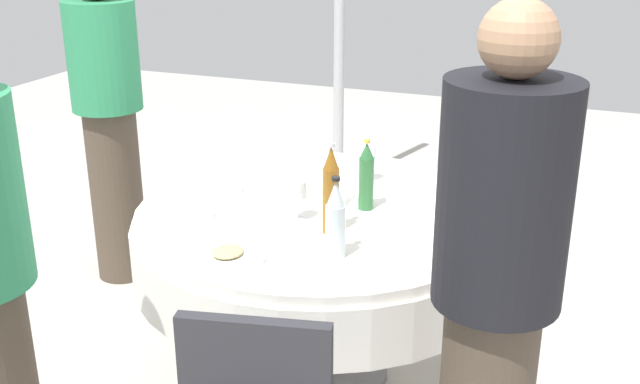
# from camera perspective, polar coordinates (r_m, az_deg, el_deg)

# --- Properties ---
(ground_plane) EXTENTS (10.00, 10.00, 0.00)m
(ground_plane) POSITION_cam_1_polar(r_m,az_deg,el_deg) (3.27, 0.00, -13.35)
(ground_plane) COLOR #B7B2A8
(dining_table) EXTENTS (1.44, 1.44, 0.74)m
(dining_table) POSITION_cam_1_polar(r_m,az_deg,el_deg) (2.98, 0.00, -3.87)
(dining_table) COLOR white
(dining_table) RESTS_ON ground_plane
(bottle_green_right) EXTENTS (0.06, 0.06, 0.28)m
(bottle_green_right) POSITION_cam_1_polar(r_m,az_deg,el_deg) (2.88, 3.48, 1.12)
(bottle_green_right) COLOR #2D6B38
(bottle_green_right) RESTS_ON dining_table
(bottle_clear_rear) EXTENTS (0.07, 0.07, 0.28)m
(bottle_clear_rear) POSITION_cam_1_polar(r_m,az_deg,el_deg) (2.48, 1.17, -2.14)
(bottle_clear_rear) COLOR silver
(bottle_clear_rear) RESTS_ON dining_table
(bottle_amber_outer) EXTENTS (0.06, 0.06, 0.33)m
(bottle_amber_outer) POSITION_cam_1_polar(r_m,az_deg,el_deg) (2.66, 0.82, 0.06)
(bottle_amber_outer) COLOR #8C5619
(bottle_amber_outer) RESTS_ON dining_table
(wine_glass_west) EXTENTS (0.07, 0.07, 0.15)m
(wine_glass_west) POSITION_cam_1_polar(r_m,az_deg,el_deg) (2.78, -1.73, 0.11)
(wine_glass_west) COLOR white
(wine_glass_west) RESTS_ON dining_table
(wine_glass_south) EXTENTS (0.06, 0.06, 0.15)m
(wine_glass_south) POSITION_cam_1_polar(r_m,az_deg,el_deg) (3.19, 3.65, 2.67)
(wine_glass_south) COLOR white
(wine_glass_south) RESTS_ON dining_table
(plate_east) EXTENTS (0.22, 0.22, 0.02)m
(plate_east) POSITION_cam_1_polar(r_m,az_deg,el_deg) (3.13, -7.77, 0.21)
(plate_east) COLOR white
(plate_east) RESTS_ON dining_table
(plate_inner) EXTENTS (0.22, 0.22, 0.02)m
(plate_inner) POSITION_cam_1_polar(r_m,az_deg,el_deg) (2.88, -10.10, -1.79)
(plate_inner) COLOR white
(plate_inner) RESTS_ON dining_table
(plate_north) EXTENTS (0.21, 0.21, 0.02)m
(plate_north) POSITION_cam_1_polar(r_m,az_deg,el_deg) (2.81, 9.66, -2.36)
(plate_north) COLOR white
(plate_north) RESTS_ON dining_table
(plate_near) EXTENTS (0.25, 0.25, 0.04)m
(plate_near) POSITION_cam_1_polar(r_m,az_deg,el_deg) (2.53, -6.90, -4.75)
(plate_near) COLOR white
(plate_near) RESTS_ON dining_table
(fork_rear) EXTENTS (0.13, 0.15, 0.00)m
(fork_rear) POSITION_cam_1_polar(r_m,az_deg,el_deg) (3.15, -2.44, 0.43)
(fork_rear) COLOR silver
(fork_rear) RESTS_ON dining_table
(fork_outer) EXTENTS (0.17, 0.09, 0.00)m
(fork_outer) POSITION_cam_1_polar(r_m,az_deg,el_deg) (2.94, -4.83, -1.18)
(fork_outer) COLOR silver
(fork_outer) RESTS_ON dining_table
(folded_napkin) EXTENTS (0.13, 0.13, 0.02)m
(folded_napkin) POSITION_cam_1_polar(r_m,az_deg,el_deg) (3.01, 1.10, -0.33)
(folded_napkin) COLOR white
(folded_napkin) RESTS_ON dining_table
(person_right) EXTENTS (0.34, 0.34, 1.64)m
(person_right) POSITION_cam_1_polar(r_m,az_deg,el_deg) (2.09, 12.95, -7.73)
(person_right) COLOR #4C3F33
(person_right) RESTS_ON ground_plane
(person_rear) EXTENTS (0.34, 0.34, 1.62)m
(person_rear) POSITION_cam_1_polar(r_m,az_deg,el_deg) (3.90, -15.50, 5.30)
(person_rear) COLOR #4C3F33
(person_rear) RESTS_ON ground_plane
(tent_pole_main) EXTENTS (0.07, 0.07, 2.49)m
(tent_pole_main) POSITION_cam_1_polar(r_m,az_deg,el_deg) (4.98, 1.47, 13.96)
(tent_pole_main) COLOR #B2B5B7
(tent_pole_main) RESTS_ON ground_plane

